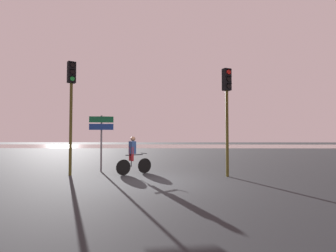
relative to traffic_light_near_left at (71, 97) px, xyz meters
The scene contains 6 objects.
ground_plane 5.04m from the traffic_light_near_left, 22.19° to the right, with size 120.00×120.00×0.00m, color black.
water_strip 32.84m from the traffic_light_near_left, 83.82° to the left, with size 80.00×16.00×0.01m, color gray.
traffic_light_near_left is the anchor object (origin of this frame).
traffic_light_near_right 6.52m from the traffic_light_near_left, ahead, with size 0.39×0.41×4.41m.
direction_sign_post 2.13m from the traffic_light_near_left, 48.99° to the left, with size 1.09×0.20×2.60m.
cyclist 3.61m from the traffic_light_near_left, ahead, with size 1.36×1.11×1.62m.
Camera 1 is at (0.82, -9.47, 1.64)m, focal length 28.00 mm.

